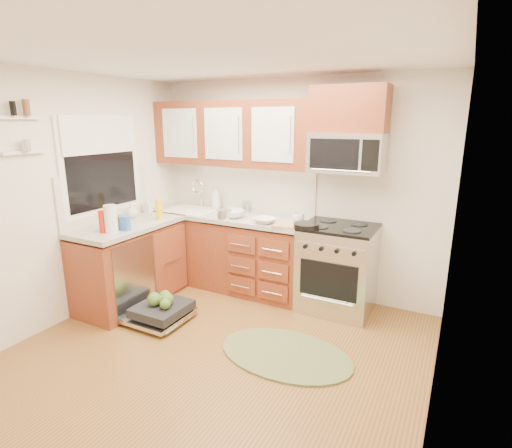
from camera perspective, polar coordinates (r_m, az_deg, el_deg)
The scene contains 37 objects.
floor at distance 3.73m, azimuth -6.21°, elevation -18.36°, with size 3.50×3.50×0.00m, color brown.
ceiling at distance 3.17m, azimuth -7.54°, elevation 23.06°, with size 3.50×3.50×0.00m, color white.
wall_back at distance 4.75m, azimuth 5.21°, elevation 5.11°, with size 3.50×0.04×2.50m, color silver.
wall_left at distance 4.45m, azimuth -25.81°, elevation 3.06°, with size 0.04×3.50×2.50m, color silver.
wall_right at distance 2.69m, azimuth 25.71°, elevation -3.62°, with size 0.04×3.50×2.50m, color silver.
base_cabinet_back at distance 5.01m, azimuth -4.04°, elevation -4.10°, with size 2.05×0.60×0.85m, color maroon.
base_cabinet_left at distance 4.76m, azimuth -17.49°, elevation -5.78°, with size 0.60×1.25×0.85m, color maroon.
countertop_back at distance 4.87m, azimuth -4.20°, elevation 1.17°, with size 2.07×0.64×0.05m, color #ADAA9E.
countertop_left at distance 4.62m, azimuth -17.84°, elevation -0.26°, with size 0.64×1.27×0.05m, color #ADAA9E.
backsplash_back at distance 5.06m, azimuth -2.50°, elevation 5.27°, with size 2.05×0.02×0.57m, color beige.
backsplash_left at distance 4.77m, azimuth -20.64°, elevation 3.77°, with size 0.02×1.25×0.57m, color beige.
upper_cabinets at distance 4.86m, azimuth -3.56°, elevation 12.76°, with size 2.05×0.35×0.75m, color maroon, non-canonical shape.
cabinet_over_mw at distance 4.30m, azimuth 13.26°, elevation 15.66°, with size 0.76×0.35×0.47m, color maroon.
range at distance 4.44m, azimuth 11.54°, elevation -6.18°, with size 0.76×0.64×0.95m, color silver, non-canonical shape.
microwave at distance 4.29m, azimuth 12.84°, elevation 9.86°, with size 0.76×0.38×0.40m, color silver, non-canonical shape.
sink at distance 5.17m, azimuth -9.25°, elevation 0.66°, with size 0.62×0.50×0.26m, color white, non-canonical shape.
dishwasher at distance 4.36m, azimuth -13.65°, elevation -12.09°, with size 0.70×0.60×0.20m, color silver, non-canonical shape.
window at distance 4.70m, azimuth -21.24°, elevation 7.79°, with size 0.03×1.05×1.05m, color white, non-canonical shape.
window_blind at distance 4.66m, azimuth -21.40°, elevation 11.80°, with size 0.02×0.96×0.40m, color white.
shelf_upper at distance 4.16m, azimuth -30.72°, elevation 12.94°, with size 0.04×0.40×0.03m, color white.
shelf_lower at distance 4.16m, azimuth -30.18°, elevation 8.84°, with size 0.04×0.40×0.03m, color white.
rug at distance 3.74m, azimuth 4.21°, elevation -18.04°, with size 1.22×0.79×0.02m, color #64693C, non-canonical shape.
skillet at distance 4.14m, azimuth 7.20°, elevation -0.24°, with size 0.27×0.27×0.05m, color black.
stock_pot at distance 4.62m, azimuth -4.56°, elevation 1.41°, with size 0.18×0.18×0.11m, color silver.
cutting_board at distance 4.27m, azimuth 4.61°, elevation -0.27°, with size 0.31×0.20×0.02m, color tan.
canister at distance 4.95m, azimuth -1.49°, elevation 2.57°, with size 0.09×0.09×0.14m, color silver.
paper_towel_roll at distance 4.28m, azimuth -20.03°, elevation 0.72°, with size 0.13×0.13×0.28m, color white.
mustard_bottle at distance 4.67m, azimuth -13.65°, elevation 2.07°, with size 0.08×0.08×0.24m, color yellow.
red_bottle at distance 4.30m, azimuth -21.17°, elevation 0.30°, with size 0.06×0.06×0.23m, color red.
wooden_box at distance 4.39m, azimuth -18.86°, elevation 0.20°, with size 0.14×0.10×0.14m, color brown.
blue_carton at distance 4.31m, azimuth -18.19°, elevation 0.06°, with size 0.09×0.06×0.15m, color blue.
bowl_a at distance 4.41m, azimuth 1.27°, elevation 0.50°, with size 0.24×0.24×0.06m, color #999999.
bowl_b at distance 4.67m, azimuth -3.36°, elevation 1.47°, with size 0.28×0.28×0.09m, color #999999.
cup at distance 4.47m, azimuth 6.07°, elevation 0.90°, with size 0.13×0.13×0.10m, color #999999.
soap_bottle_a at distance 5.14m, azimuth -5.72°, elevation 3.85°, with size 0.12×0.12×0.30m, color #999999.
soap_bottle_b at distance 5.08m, azimuth -15.20°, elevation 2.56°, with size 0.08×0.08×0.18m, color #999999.
soap_bottle_c at distance 4.86m, azimuth -17.35°, elevation 1.84°, with size 0.13×0.13×0.17m, color #999999.
Camera 1 is at (1.79, -2.58, 2.02)m, focal length 28.00 mm.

